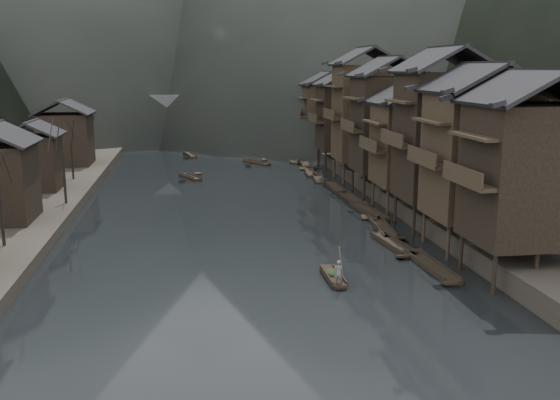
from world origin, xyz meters
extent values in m
plane|color=black|center=(0.00, 0.00, 0.00)|extent=(300.00, 300.00, 0.00)
cube|color=#2D2823|center=(35.00, 40.00, 0.90)|extent=(40.00, 200.00, 1.80)
cylinder|color=black|center=(14.20, -10.40, 1.30)|extent=(0.30, 0.30, 2.90)
cylinder|color=black|center=(14.20, -5.60, 1.30)|extent=(0.30, 0.30, 2.90)
cylinder|color=black|center=(16.95, -10.40, 1.30)|extent=(0.30, 0.30, 2.90)
cylinder|color=black|center=(16.95, -5.60, 1.30)|extent=(0.30, 0.30, 2.90)
cube|color=black|center=(17.30, -8.00, 7.06)|extent=(7.00, 6.00, 8.92)
cube|color=#2D2419|center=(13.30, -8.00, 6.61)|extent=(1.20, 5.70, 0.25)
cylinder|color=#2D2419|center=(14.20, -3.40, 1.30)|extent=(0.30, 0.30, 2.90)
cylinder|color=#2D2419|center=(14.20, 1.40, 1.30)|extent=(0.30, 0.30, 2.90)
cylinder|color=#2D2419|center=(16.95, -3.40, 1.30)|extent=(0.30, 0.30, 2.90)
cylinder|color=#2D2419|center=(16.95, 1.40, 1.30)|extent=(0.30, 0.30, 2.90)
cube|color=#2D2419|center=(17.30, -1.00, 7.29)|extent=(7.00, 6.00, 9.38)
cube|color=#2D2419|center=(13.30, -1.00, 6.82)|extent=(1.20, 5.70, 0.25)
cylinder|color=black|center=(14.20, 3.60, 1.30)|extent=(0.30, 0.30, 2.90)
cylinder|color=black|center=(14.20, 8.40, 1.30)|extent=(0.30, 0.30, 2.90)
cylinder|color=black|center=(16.95, 3.60, 1.30)|extent=(0.30, 0.30, 2.90)
cylinder|color=black|center=(16.95, 8.40, 1.30)|extent=(0.30, 0.30, 2.90)
cube|color=black|center=(17.30, 6.00, 7.97)|extent=(7.00, 6.00, 10.75)
cube|color=#2D2419|center=(13.30, 6.00, 7.44)|extent=(1.20, 5.70, 0.25)
cylinder|color=#2D2419|center=(14.20, 10.60, 1.30)|extent=(0.30, 0.30, 2.90)
cylinder|color=#2D2419|center=(14.20, 15.40, 1.30)|extent=(0.30, 0.30, 2.90)
cylinder|color=#2D2419|center=(16.95, 10.60, 1.30)|extent=(0.30, 0.30, 2.90)
cylinder|color=#2D2419|center=(16.95, 15.40, 1.30)|extent=(0.30, 0.30, 2.90)
cube|color=#2D2419|center=(17.30, 13.00, 6.48)|extent=(7.00, 6.00, 7.77)
cube|color=#2D2419|center=(13.30, 13.00, 6.09)|extent=(1.20, 5.70, 0.25)
cylinder|color=black|center=(14.20, 18.60, 1.30)|extent=(0.30, 0.30, 2.90)
cylinder|color=black|center=(14.20, 23.40, 1.30)|extent=(0.30, 0.30, 2.90)
cylinder|color=black|center=(16.95, 18.60, 1.30)|extent=(0.30, 0.30, 2.90)
cylinder|color=black|center=(16.95, 23.40, 1.30)|extent=(0.30, 0.30, 2.90)
cube|color=black|center=(17.30, 21.00, 7.70)|extent=(7.00, 6.00, 10.20)
cube|color=#2D2419|center=(13.30, 21.00, 7.19)|extent=(1.20, 5.70, 0.25)
cylinder|color=#2D2419|center=(14.20, 27.60, 1.30)|extent=(0.30, 0.30, 2.90)
cylinder|color=#2D2419|center=(14.20, 32.40, 1.30)|extent=(0.30, 0.30, 2.90)
cylinder|color=#2D2419|center=(16.95, 27.60, 1.30)|extent=(0.30, 0.30, 2.90)
cylinder|color=#2D2419|center=(16.95, 32.40, 1.30)|extent=(0.30, 0.30, 2.90)
cube|color=#2D2419|center=(17.30, 30.00, 8.34)|extent=(7.00, 6.00, 11.47)
cube|color=#2D2419|center=(13.30, 30.00, 7.76)|extent=(1.20, 5.70, 0.25)
cylinder|color=black|center=(14.20, 37.60, 1.30)|extent=(0.30, 0.30, 2.90)
cylinder|color=black|center=(14.20, 42.40, 1.30)|extent=(0.30, 0.30, 2.90)
cylinder|color=black|center=(16.95, 37.60, 1.30)|extent=(0.30, 0.30, 2.90)
cylinder|color=black|center=(16.95, 42.40, 1.30)|extent=(0.30, 0.30, 2.90)
cube|color=black|center=(17.30, 40.00, 6.97)|extent=(7.00, 6.00, 8.75)
cube|color=#2D2419|center=(13.30, 40.00, 6.54)|extent=(1.20, 5.70, 0.25)
cylinder|color=#2D2419|center=(14.20, 49.60, 1.30)|extent=(0.30, 0.30, 2.90)
cylinder|color=#2D2419|center=(14.20, 54.40, 1.30)|extent=(0.30, 0.30, 2.90)
cylinder|color=#2D2419|center=(16.95, 49.60, 1.30)|extent=(0.30, 0.30, 2.90)
cylinder|color=#2D2419|center=(16.95, 54.40, 1.30)|extent=(0.30, 0.30, 2.90)
cube|color=#2D2419|center=(17.30, 52.00, 6.84)|extent=(7.00, 6.00, 8.47)
cube|color=#2D2419|center=(13.30, 52.00, 6.41)|extent=(1.20, 5.70, 0.25)
cube|color=black|center=(-20.50, 24.00, 4.10)|extent=(5.00, 5.00, 5.80)
cube|color=black|center=(-20.50, 42.00, 4.60)|extent=(6.50, 6.50, 6.80)
cylinder|color=black|center=(-17.00, 1.83, 3.51)|extent=(0.24, 0.24, 4.62)
cylinder|color=black|center=(-17.00, 16.37, 3.77)|extent=(0.24, 0.24, 5.13)
cylinder|color=black|center=(-17.00, 30.21, 3.44)|extent=(0.24, 0.24, 4.48)
cylinder|color=black|center=(-17.00, 47.21, 3.47)|extent=(0.24, 0.24, 4.53)
cube|color=black|center=(12.27, -5.29, 0.15)|extent=(1.48, 7.13, 0.30)
cube|color=black|center=(12.27, -5.29, 0.33)|extent=(1.53, 6.99, 0.10)
cube|color=black|center=(12.46, -1.89, 0.29)|extent=(0.98, 0.92, 0.35)
cube|color=black|center=(12.09, -8.68, 0.29)|extent=(0.98, 0.92, 0.35)
cube|color=black|center=(11.39, 0.47, 0.15)|extent=(1.79, 6.69, 0.30)
cube|color=black|center=(11.39, 0.47, 0.33)|extent=(1.83, 6.56, 0.10)
cube|color=black|center=(11.72, 3.63, 0.29)|extent=(1.01, 0.91, 0.34)
cube|color=black|center=(11.05, -2.68, 0.29)|extent=(1.01, 0.91, 0.34)
cube|color=black|center=(12.16, 5.81, 0.15)|extent=(1.81, 7.61, 0.30)
cube|color=black|center=(12.16, 5.81, 0.33)|extent=(1.85, 7.47, 0.10)
cube|color=black|center=(11.81, 9.42, 0.29)|extent=(1.02, 1.01, 0.36)
cube|color=black|center=(12.50, 2.21, 0.29)|extent=(1.02, 1.01, 0.36)
cube|color=black|center=(12.76, 11.77, 0.15)|extent=(1.93, 7.36, 0.30)
cube|color=black|center=(12.76, 11.77, 0.33)|extent=(1.97, 7.22, 0.10)
cube|color=black|center=(13.16, 15.24, 0.29)|extent=(1.03, 0.99, 0.36)
cube|color=black|center=(12.35, 8.30, 0.29)|extent=(1.03, 0.99, 0.36)
cube|color=black|center=(12.61, 18.56, 0.15)|extent=(1.27, 5.99, 0.30)
cube|color=black|center=(12.61, 18.56, 0.33)|extent=(1.32, 5.88, 0.10)
cube|color=black|center=(12.69, 21.43, 0.29)|extent=(0.96, 0.76, 0.32)
cube|color=black|center=(12.53, 15.70, 0.29)|extent=(0.96, 0.76, 0.32)
cube|color=black|center=(12.37, 24.01, 0.15)|extent=(1.26, 6.36, 0.30)
cube|color=black|center=(12.37, 24.01, 0.33)|extent=(1.31, 6.24, 0.10)
cube|color=black|center=(12.29, 27.05, 0.29)|extent=(0.95, 0.80, 0.33)
cube|color=black|center=(12.45, 20.97, 0.29)|extent=(0.95, 0.80, 0.33)
cube|color=black|center=(11.78, 31.03, 0.15)|extent=(2.07, 7.32, 0.30)
cube|color=black|center=(11.78, 31.03, 0.33)|extent=(2.11, 7.19, 0.10)
cube|color=black|center=(11.31, 34.48, 0.29)|extent=(1.05, 1.01, 0.36)
cube|color=black|center=(12.25, 27.59, 0.29)|extent=(1.05, 1.01, 0.36)
cube|color=black|center=(11.53, 35.15, 0.15)|extent=(1.88, 6.48, 0.30)
cube|color=black|center=(11.53, 35.15, 0.33)|extent=(1.92, 6.36, 0.10)
cube|color=black|center=(11.15, 38.19, 0.29)|extent=(1.03, 0.90, 0.34)
cube|color=black|center=(11.90, 32.10, 0.29)|extent=(1.03, 0.90, 0.34)
cube|color=black|center=(12.34, 42.87, 0.15)|extent=(2.09, 7.69, 0.30)
cube|color=black|center=(12.34, 42.87, 0.33)|extent=(2.13, 7.54, 0.10)
cube|color=black|center=(11.86, 46.49, 0.29)|extent=(1.05, 1.05, 0.37)
cube|color=black|center=(12.82, 39.25, 0.29)|extent=(1.05, 1.05, 0.37)
cube|color=black|center=(11.32, 47.03, 0.15)|extent=(2.07, 7.34, 0.30)
cube|color=black|center=(11.32, 47.03, 0.33)|extent=(2.11, 7.20, 0.10)
cube|color=black|center=(10.84, 50.48, 0.29)|extent=(1.05, 1.01, 0.36)
cube|color=black|center=(11.79, 43.58, 0.29)|extent=(1.05, 1.01, 0.36)
cube|color=black|center=(11.58, 54.54, 0.15)|extent=(1.62, 7.57, 0.30)
cube|color=black|center=(11.58, 54.54, 0.33)|extent=(1.67, 7.42, 0.10)
cube|color=black|center=(11.83, 58.13, 0.29)|extent=(1.00, 0.98, 0.36)
cube|color=black|center=(11.33, 50.94, 0.29)|extent=(1.00, 0.98, 0.36)
cube|color=black|center=(-4.15, 33.98, 0.15)|extent=(2.96, 5.03, 0.30)
cube|color=black|center=(-4.15, 33.98, 0.33)|extent=(2.96, 4.96, 0.10)
cube|color=black|center=(-3.17, 36.19, 0.29)|extent=(1.03, 0.92, 0.30)
cube|color=black|center=(-5.13, 31.76, 0.29)|extent=(1.03, 0.92, 0.30)
cube|color=black|center=(5.50, 45.03, 0.15)|extent=(3.75, 5.48, 0.30)
cube|color=black|center=(5.50, 45.03, 0.33)|extent=(3.74, 5.41, 0.10)
cube|color=black|center=(6.89, 47.42, 0.29)|extent=(1.09, 1.04, 0.32)
cube|color=black|center=(4.12, 42.64, 0.29)|extent=(1.09, 1.04, 0.32)
cube|color=black|center=(-4.10, 54.60, 0.15)|extent=(2.23, 6.04, 0.30)
cube|color=black|center=(-4.10, 54.60, 0.33)|extent=(2.25, 5.94, 0.10)
cube|color=black|center=(-3.50, 57.40, 0.29)|extent=(0.99, 0.90, 0.32)
cube|color=black|center=(-4.70, 51.80, 0.29)|extent=(0.99, 0.90, 0.32)
cube|color=#4C4C4F|center=(0.00, 72.00, 7.20)|extent=(40.00, 6.00, 1.60)
cube|color=#4C4C4F|center=(0.00, 69.30, 8.50)|extent=(40.00, 0.50, 1.00)
cube|color=#4C4C4F|center=(0.00, 74.70, 8.50)|extent=(40.00, 0.50, 1.00)
cube|color=#4C4C4F|center=(-14.00, 72.00, 3.20)|extent=(3.20, 6.00, 6.40)
cube|color=#4C4C4F|center=(-4.50, 72.00, 3.20)|extent=(3.20, 6.00, 6.40)
cube|color=#4C4C4F|center=(4.50, 72.00, 3.20)|extent=(3.20, 6.00, 6.40)
cube|color=#4C4C4F|center=(14.00, 72.00, 3.20)|extent=(3.20, 6.00, 6.40)
cube|color=black|center=(4.95, -6.38, 0.15)|extent=(0.91, 4.12, 0.30)
cube|color=black|center=(4.95, -6.38, 0.33)|extent=(0.95, 4.04, 0.10)
cube|color=black|center=(4.96, -4.40, 0.29)|extent=(0.76, 0.52, 0.28)
cube|color=black|center=(4.95, -8.35, 0.29)|extent=(0.76, 0.52, 0.28)
ellipsoid|color=black|center=(4.95, -6.17, 0.72)|extent=(0.98, 1.29, 0.59)
imported|color=slate|center=(4.95, -7.94, 1.25)|extent=(0.69, 0.55, 1.63)
cylinder|color=#8C7A51|center=(5.15, -7.94, 3.78)|extent=(0.99, 2.10, 3.43)
camera|label=1|loc=(-4.26, -44.73, 13.75)|focal=40.00mm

